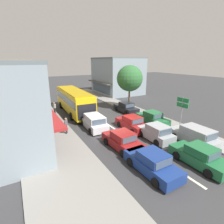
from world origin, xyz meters
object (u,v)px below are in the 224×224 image
Objects in this scene: parked_sedan_kerb_third at (126,108)px; pedestrian_with_handbag_near at (66,125)px; hatchback_behind_bus_near at (156,133)px; pedestrian_browsing_midblock at (54,107)px; sedan_behind_bus_mid at (152,163)px; wagon_adjacent_lane_trail at (94,122)px; sedan_queue_gap_filler at (200,156)px; sedan_adjacent_lane_lead at (132,123)px; traffic_light_downstreet at (46,86)px; parked_sedan_kerb_second at (152,118)px; city_bus at (74,100)px; street_tree_right at (130,78)px; directional_road_sign at (182,106)px; sedan_queue_far_back at (123,141)px; parked_wagon_kerb_front at (194,136)px.

pedestrian_with_handbag_near is at bearing -159.15° from parked_sedan_kerb_third.
pedestrian_browsing_midblock is (-6.57, 12.67, 0.36)m from hatchback_behind_bus_near.
parked_sedan_kerb_third is 10.30m from pedestrian_with_handbag_near.
sedan_behind_bus_mid is at bearing -69.61° from pedestrian_with_handbag_near.
pedestrian_browsing_midblock is at bearing 100.09° from sedan_behind_bus_mid.
wagon_adjacent_lane_trail is at bearing 3.57° from pedestrian_with_handbag_near.
pedestrian_browsing_midblock is at bearing 158.04° from parked_sedan_kerb_third.
wagon_adjacent_lane_trail is 10.77m from sedan_queue_gap_filler.
sedan_behind_bus_mid is 5.14m from hatchback_behind_bus_near.
pedestrian_browsing_midblock reaches higher than sedan_behind_bus_mid.
wagon_adjacent_lane_trail is 7.67m from pedestrian_browsing_midblock.
sedan_adjacent_lane_lead is 1.00× the size of parked_sedan_kerb_third.
traffic_light_downstreet is at bearing 107.96° from sedan_adjacent_lane_lead.
sedan_queue_gap_filler is 12.04m from pedestrian_with_handbag_near.
sedan_queue_gap_filler is 4.60m from hatchback_behind_bus_near.
sedan_adjacent_lane_lead and parked_sedan_kerb_second have the same top height.
parked_sedan_kerb_third is (6.51, -3.44, -1.22)m from city_bus.
city_bus is 7.47m from parked_sedan_kerb_third.
sedan_adjacent_lane_lead is 0.64× the size of street_tree_right.
parked_sedan_kerb_second is 1.17× the size of directional_road_sign.
directional_road_sign is at bearing 2.66° from sedan_queue_far_back.
parked_sedan_kerb_third is 2.58× the size of pedestrian_browsing_midblock.
city_bus is 14.23m from directional_road_sign.
city_bus is 13.05m from hatchback_behind_bus_near.
sedan_behind_bus_mid is 16.52m from pedestrian_browsing_midblock.
sedan_adjacent_lane_lead is 6.23m from parked_wagon_kerb_front.
wagon_adjacent_lane_trail is 1.22× the size of hatchback_behind_bus_near.
sedan_queue_gap_filler is 0.64× the size of street_tree_right.
hatchback_behind_bus_near is at bearing -3.25° from sedan_queue_far_back.
sedan_adjacent_lane_lead is 3.12m from parked_sedan_kerb_second.
pedestrian_browsing_midblock is (-2.66, 7.18, 0.32)m from wagon_adjacent_lane_trail.
sedan_behind_bus_mid is 1.00× the size of sedan_adjacent_lane_lead.
pedestrian_with_handbag_near is at bearing 110.39° from sedan_behind_bus_mid.
street_tree_right is at bearing 30.29° from wagon_adjacent_lane_trail.
parked_sedan_kerb_second is at bearing 48.09° from sedan_behind_bus_mid.
hatchback_behind_bus_near is (0.38, -3.29, 0.05)m from sedan_adjacent_lane_lead.
sedan_queue_far_back is 3.58m from hatchback_behind_bus_near.
pedestrian_with_handbag_near is (-0.88, -15.64, -1.79)m from traffic_light_downstreet.
traffic_light_downstreet is at bearing 86.77° from pedestrian_browsing_midblock.
city_bus is 7.01m from wagon_adjacent_lane_trail.
wagon_adjacent_lane_trail is 4.15m from sedan_adjacent_lane_lead.
directional_road_sign is (1.22, -2.99, 2.04)m from parked_sedan_kerb_second.
sedan_queue_gap_filler is at bearing -109.41° from parked_sedan_kerb_second.
parked_sedan_kerb_second is at bearing -100.19° from street_tree_right.
pedestrian_with_handbag_near is at bearing 142.79° from hatchback_behind_bus_near.
city_bus is 2.59× the size of parked_sedan_kerb_second.
sedan_queue_gap_filler is 13.84m from parked_sedan_kerb_third.
traffic_light_downstreet is 8.47m from pedestrian_browsing_midblock.
hatchback_behind_bus_near is at bearing -83.38° from sedan_adjacent_lane_lead.
traffic_light_downstreet reaches higher than pedestrian_with_handbag_near.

